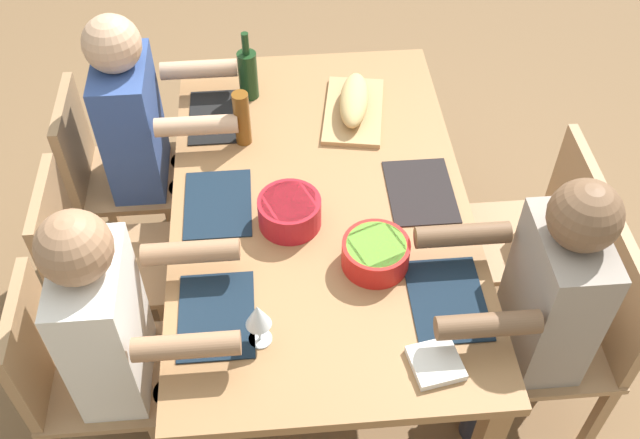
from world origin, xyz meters
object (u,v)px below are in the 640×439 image
at_px(chair_far_right, 578,336).
at_px(diner_far_right, 538,302).
at_px(dining_table, 320,214).
at_px(chair_near_right, 76,372).
at_px(chair_far_center, 538,232).
at_px(napkin_stack, 436,363).
at_px(serving_bowl_salad, 376,252).
at_px(wine_glass, 258,317).
at_px(wine_bottle, 248,73).
at_px(diner_near_right, 120,331).
at_px(bread_loaf, 354,100).
at_px(cutting_board, 354,111).
at_px(chair_near_left, 108,172).
at_px(diner_near_left, 144,130).
at_px(beer_bottle, 242,118).
at_px(serving_bowl_greens, 290,210).
at_px(chair_near_center, 94,260).

distance_m(chair_far_right, diner_far_right, 0.28).
xyz_separation_m(dining_table, chair_near_right, (0.47, -0.84, -0.18)).
distance_m(chair_far_center, napkin_stack, 0.93).
xyz_separation_m(chair_far_center, diner_far_right, (0.47, -0.18, 0.21)).
xyz_separation_m(serving_bowl_salad, wine_glass, (0.26, -0.38, 0.06)).
xyz_separation_m(wine_bottle, wine_glass, (1.16, 0.01, 0.01)).
height_order(wine_glass, napkin_stack, wine_glass).
relative_size(chair_far_center, diner_near_right, 0.71).
distance_m(dining_table, bread_loaf, 0.50).
bearing_deg(cutting_board, chair_near_left, -91.12).
bearing_deg(dining_table, diner_near_left, -125.75).
distance_m(serving_bowl_salad, wine_bottle, 0.98).
bearing_deg(chair_far_right, beer_bottle, -125.83).
bearing_deg(chair_far_center, dining_table, -90.00).
xyz_separation_m(dining_table, chair_far_right, (0.47, 0.84, -0.18)).
bearing_deg(chair_near_left, bread_loaf, 88.88).
relative_size(chair_near_left, serving_bowl_greens, 4.01).
relative_size(diner_near_right, chair_far_right, 1.41).
relative_size(diner_far_right, bread_loaf, 3.75).
bearing_deg(chair_far_center, wine_glass, -61.97).
distance_m(diner_near_right, wine_glass, 0.47).
xyz_separation_m(diner_far_right, bread_loaf, (-0.92, -0.48, 0.11)).
distance_m(chair_far_right, serving_bowl_greens, 1.06).
xyz_separation_m(diner_near_left, beer_bottle, (0.15, 0.39, 0.15)).
bearing_deg(chair_far_right, wine_bottle, -134.87).
bearing_deg(serving_bowl_greens, chair_far_right, 69.01).
height_order(chair_near_right, serving_bowl_greens, chair_near_right).
distance_m(serving_bowl_greens, napkin_stack, 0.70).
height_order(diner_far_right, wine_bottle, diner_far_right).
xyz_separation_m(bread_loaf, wine_glass, (1.01, -0.39, 0.05)).
height_order(chair_far_center, serving_bowl_salad, chair_far_center).
distance_m(dining_table, cutting_board, 0.49).
relative_size(chair_near_center, wine_bottle, 2.93).
bearing_deg(napkin_stack, serving_bowl_greens, -146.74).
relative_size(diner_near_left, napkin_stack, 8.57).
height_order(diner_near_left, napkin_stack, diner_near_left).
bearing_deg(chair_near_left, beer_bottle, 75.56).
bearing_deg(wine_glass, chair_near_center, -132.69).
bearing_deg(chair_near_right, beer_bottle, 143.89).
bearing_deg(cutting_board, serving_bowl_salad, -1.35).
height_order(cutting_board, napkin_stack, napkin_stack).
height_order(dining_table, napkin_stack, napkin_stack).
relative_size(chair_far_center, wine_glass, 5.12).
relative_size(chair_near_left, chair_near_right, 1.00).
relative_size(diner_near_left, wine_bottle, 4.14).
bearing_deg(bread_loaf, beer_bottle, -73.25).
xyz_separation_m(bread_loaf, napkin_stack, (1.14, 0.11, -0.05)).
relative_size(serving_bowl_greens, wine_glass, 1.28).
distance_m(chair_far_center, chair_near_center, 1.67).
xyz_separation_m(dining_table, cutting_board, (-0.45, 0.17, 0.09)).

